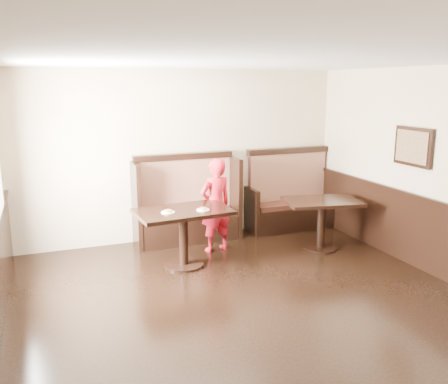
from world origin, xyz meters
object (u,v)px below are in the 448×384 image
booth_neighbor (290,202)px  booth_main (187,209)px  table_neighbor (322,212)px  table_main (183,223)px  child (216,205)px

booth_neighbor → booth_main: bearing=179.9°
booth_main → table_neighbor: 2.20m
booth_main → table_neighbor: bearing=-32.5°
booth_main → table_main: booth_main is taller
table_main → table_neighbor: (2.24, -0.07, -0.04)m
table_main → booth_main: bearing=66.2°
child → booth_neighbor: bearing=-171.1°
table_main → child: bearing=29.7°
table_neighbor → child: (-1.58, 0.52, 0.14)m
child → booth_main: bearing=-79.9°
booth_neighbor → table_main: booth_neighbor is taller
table_main → child: child is taller
booth_neighbor → table_neighbor: bearing=-94.5°
booth_neighbor → table_neighbor: booth_neighbor is taller
booth_neighbor → child: child is taller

